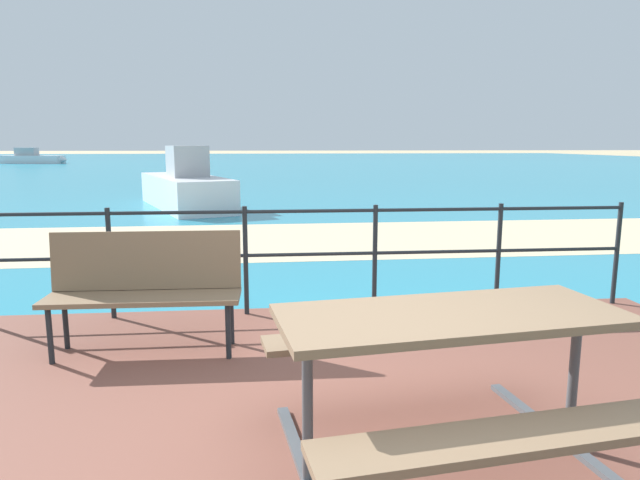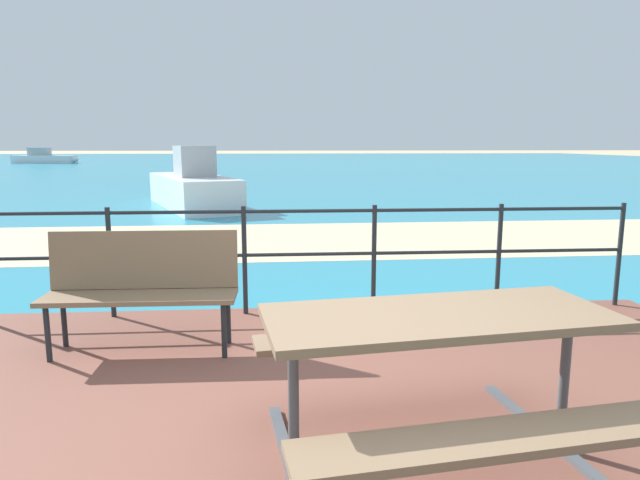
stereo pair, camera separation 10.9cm
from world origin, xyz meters
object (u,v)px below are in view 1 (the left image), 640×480
park_bench (145,282)px  picnic_table (450,351)px  boat_mid (32,158)px  boat_near (185,188)px

park_bench → picnic_table: bearing=-43.5°
park_bench → boat_mid: (-17.45, 42.42, -0.17)m
picnic_table → boat_mid: bearing=105.8°
boat_near → picnic_table: bearing=172.6°
picnic_table → boat_mid: size_ratio=0.32×
park_bench → boat_mid: boat_mid is taller
park_bench → boat_near: size_ratio=0.28×
picnic_table → boat_near: size_ratio=0.36×
picnic_table → boat_mid: (-19.20, 44.13, -0.22)m
boat_near → boat_mid: 36.17m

